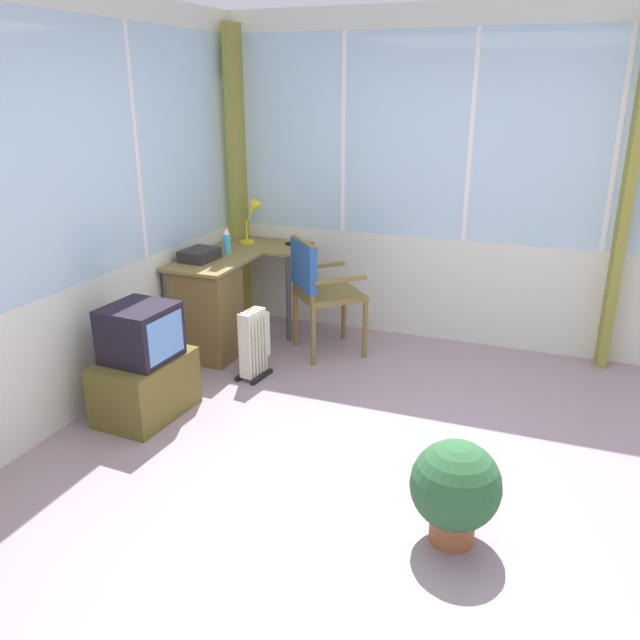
% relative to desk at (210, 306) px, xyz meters
% --- Properties ---
extents(ground, '(5.18, 5.20, 0.06)m').
position_rel_desk_xyz_m(ground, '(-1.07, -1.81, -0.45)').
color(ground, gray).
extents(north_window_panel, '(4.18, 0.07, 2.67)m').
position_rel_desk_xyz_m(north_window_panel, '(-1.07, 0.32, 0.92)').
color(north_window_panel, silver).
rests_on(north_window_panel, ground).
extents(east_window_panel, '(0.07, 4.20, 2.67)m').
position_rel_desk_xyz_m(east_window_panel, '(1.05, -1.81, 0.92)').
color(east_window_panel, silver).
rests_on(east_window_panel, ground).
extents(curtain_corner, '(0.25, 0.07, 2.57)m').
position_rel_desk_xyz_m(curtain_corner, '(0.92, 0.19, 0.87)').
color(curtain_corner, olive).
rests_on(curtain_corner, ground).
extents(curtain_east_far, '(0.25, 0.10, 2.57)m').
position_rel_desk_xyz_m(curtain_east_far, '(0.97, -2.97, 0.87)').
color(curtain_east_far, olive).
rests_on(curtain_east_far, ground).
extents(desk, '(1.29, 0.77, 0.77)m').
position_rel_desk_xyz_m(desk, '(0.00, 0.00, 0.00)').
color(desk, olive).
rests_on(desk, ground).
extents(desk_lamp, '(0.23, 0.19, 0.39)m').
position_rel_desk_xyz_m(desk_lamp, '(0.82, -0.02, 0.61)').
color(desk_lamp, yellow).
rests_on(desk_lamp, desk).
extents(tv_remote, '(0.10, 0.16, 0.02)m').
position_rel_desk_xyz_m(tv_remote, '(0.78, -0.39, 0.37)').
color(tv_remote, black).
rests_on(tv_remote, desk).
extents(spray_bottle, '(0.06, 0.06, 0.22)m').
position_rel_desk_xyz_m(spray_bottle, '(0.34, 0.01, 0.46)').
color(spray_bottle, '#43BBE0').
rests_on(spray_bottle, desk).
extents(paper_tray, '(0.31, 0.24, 0.09)m').
position_rel_desk_xyz_m(paper_tray, '(0.06, 0.11, 0.40)').
color(paper_tray, '#2B2827').
rests_on(paper_tray, desk).
extents(wooden_armchair, '(0.68, 0.68, 0.96)m').
position_rel_desk_xyz_m(wooden_armchair, '(0.33, -0.78, 0.20)').
color(wooden_armchair, olive).
rests_on(wooden_armchair, ground).
extents(tv_on_stand, '(0.66, 0.48, 0.77)m').
position_rel_desk_xyz_m(tv_on_stand, '(-1.06, -0.11, -0.08)').
color(tv_on_stand, brown).
rests_on(tv_on_stand, ground).
extents(space_heater, '(0.32, 0.20, 0.53)m').
position_rel_desk_xyz_m(space_heater, '(-0.25, -0.52, -0.15)').
color(space_heater, silver).
rests_on(space_heater, ground).
extents(potted_plant, '(0.43, 0.43, 0.53)m').
position_rel_desk_xyz_m(potted_plant, '(-1.61, -2.25, -0.12)').
color(potted_plant, '#975532').
rests_on(potted_plant, ground).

